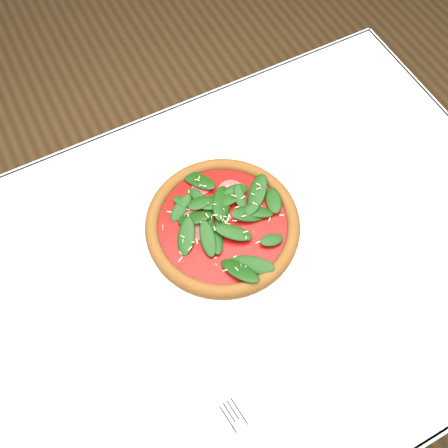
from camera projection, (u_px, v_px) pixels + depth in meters
ground at (226, 360)px, 1.58m from camera, size 6.00×6.00×0.00m
dining_table at (227, 291)px, 1.01m from camera, size 1.21×0.81×0.75m
plate at (223, 228)px, 0.95m from camera, size 0.34×0.34×0.01m
pizza at (223, 223)px, 0.93m from camera, size 0.34×0.34×0.04m
fork at (250, 442)px, 0.77m from camera, size 0.04×0.17×0.00m
saucer_far at (311, 160)px, 1.02m from camera, size 0.14×0.14×0.01m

